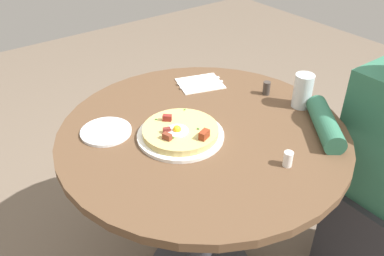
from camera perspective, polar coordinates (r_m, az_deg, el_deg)
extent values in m
cylinder|color=brown|center=(1.35, 1.57, -0.73)|extent=(0.97, 0.97, 0.03)
cylinder|color=#333338|center=(1.59, 1.36, -11.81)|extent=(0.12, 0.12, 0.71)
cube|color=#2D2D33|center=(1.82, 23.92, -14.13)|extent=(0.32, 0.28, 0.45)
cylinder|color=#2D664C|center=(1.39, 18.36, 0.58)|extent=(0.25, 0.22, 0.07)
cylinder|color=white|center=(1.31, -1.63, -1.03)|extent=(0.28, 0.28, 0.01)
cylinder|color=tan|center=(1.30, -1.64, -0.41)|extent=(0.25, 0.25, 0.02)
cylinder|color=white|center=(1.27, -2.04, -0.48)|extent=(0.07, 0.07, 0.01)
sphere|color=yellow|center=(1.27, -2.05, -0.26)|extent=(0.03, 0.03, 0.03)
cube|color=brown|center=(1.23, -3.55, -1.21)|extent=(0.03, 0.02, 0.02)
cube|color=maroon|center=(1.32, -3.54, 1.45)|extent=(0.03, 0.03, 0.02)
cube|color=maroon|center=(1.24, 1.74, -0.95)|extent=(0.03, 0.04, 0.03)
cube|color=maroon|center=(1.27, -3.59, -0.32)|extent=(0.02, 0.03, 0.02)
cube|color=#387F2D|center=(1.38, -1.04, 2.64)|extent=(0.00, 0.01, 0.00)
cube|color=#387F2D|center=(1.24, -2.63, -1.34)|extent=(0.01, 0.01, 0.00)
cube|color=#387F2D|center=(1.28, 0.88, -0.09)|extent=(0.01, 0.00, 0.00)
cube|color=#387F2D|center=(1.33, -5.09, 1.25)|extent=(0.01, 0.01, 0.00)
cube|color=#387F2D|center=(1.29, -1.11, 0.23)|extent=(0.01, 0.00, 0.00)
cylinder|color=white|center=(1.35, -12.09, -0.50)|extent=(0.17, 0.17, 0.01)
cube|color=white|center=(1.62, 1.16, 6.33)|extent=(0.19, 0.20, 0.00)
cube|color=silver|center=(1.61, 1.38, 6.20)|extent=(0.07, 0.18, 0.00)
cube|color=silver|center=(1.64, 0.94, 6.75)|extent=(0.07, 0.18, 0.00)
cylinder|color=silver|center=(1.50, 15.44, 5.10)|extent=(0.07, 0.07, 0.13)
cylinder|color=white|center=(1.21, 13.45, -4.29)|extent=(0.03, 0.03, 0.05)
cylinder|color=#3F3833|center=(1.56, 10.52, 5.58)|extent=(0.03, 0.03, 0.05)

